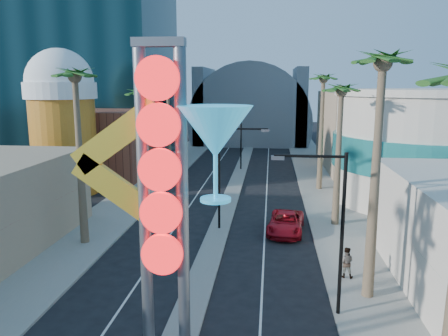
% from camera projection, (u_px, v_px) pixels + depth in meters
% --- Properties ---
extents(sidewalk_west, '(5.00, 100.00, 0.15)m').
position_uv_depth(sidewalk_west, '(151.00, 183.00, 49.19)').
color(sidewalk_west, gray).
rests_on(sidewalk_west, ground).
extents(sidewalk_east, '(5.00, 100.00, 0.15)m').
position_uv_depth(sidewalk_east, '(323.00, 187.00, 47.19)').
color(sidewalk_east, gray).
rests_on(sidewalk_east, ground).
extents(median, '(1.60, 84.00, 0.15)m').
position_uv_depth(median, '(237.00, 179.00, 51.12)').
color(median, gray).
rests_on(median, ground).
extents(brick_filler_west, '(10.00, 10.00, 8.00)m').
position_uv_depth(brick_filler_west, '(104.00, 144.00, 52.06)').
color(brick_filler_west, brown).
rests_on(brick_filler_west, ground).
extents(filler_east, '(10.00, 20.00, 10.00)m').
position_uv_depth(filler_east, '(363.00, 130.00, 58.27)').
color(filler_east, tan).
rests_on(filler_east, ground).
extents(beer_mug, '(7.00, 7.00, 14.50)m').
position_uv_depth(beer_mug, '(62.00, 116.00, 43.63)').
color(beer_mug, '#B55518').
rests_on(beer_mug, ground).
extents(turquoise_building, '(16.60, 16.60, 10.60)m').
position_uv_depth(turquoise_building, '(424.00, 147.00, 40.44)').
color(turquoise_building, beige).
rests_on(turquoise_building, ground).
extents(canopy, '(22.00, 16.00, 22.00)m').
position_uv_depth(canopy, '(251.00, 120.00, 83.52)').
color(canopy, slate).
rests_on(canopy, ground).
extents(neon_sign, '(6.53, 2.60, 12.55)m').
position_uv_depth(neon_sign, '(185.00, 190.00, 15.46)').
color(neon_sign, gray).
rests_on(neon_sign, ground).
extents(streetlight_0, '(3.79, 0.25, 8.00)m').
position_uv_depth(streetlight_0, '(226.00, 168.00, 32.58)').
color(streetlight_0, black).
rests_on(streetlight_0, ground).
extents(streetlight_1, '(3.79, 0.25, 8.00)m').
position_uv_depth(streetlight_1, '(237.00, 133.00, 56.13)').
color(streetlight_1, black).
rests_on(streetlight_1, ground).
extents(streetlight_2, '(3.45, 0.25, 8.00)m').
position_uv_depth(streetlight_2, '(332.00, 220.00, 20.22)').
color(streetlight_2, black).
rests_on(streetlight_2, ground).
extents(palm_1, '(2.40, 2.40, 12.70)m').
position_uv_depth(palm_1, '(75.00, 87.00, 28.56)').
color(palm_1, brown).
rests_on(palm_1, ground).
extents(palm_2, '(2.40, 2.40, 11.20)m').
position_uv_depth(palm_2, '(139.00, 100.00, 42.48)').
color(palm_2, brown).
rests_on(palm_2, ground).
extents(palm_3, '(2.40, 2.40, 11.20)m').
position_uv_depth(palm_3, '(168.00, 97.00, 54.20)').
color(palm_3, brown).
rests_on(palm_3, ground).
extents(palm_5, '(2.40, 2.40, 13.20)m').
position_uv_depth(palm_5, '(382.00, 79.00, 20.72)').
color(palm_5, brown).
rests_on(palm_5, ground).
extents(palm_6, '(2.40, 2.40, 11.70)m').
position_uv_depth(palm_6, '(341.00, 99.00, 32.69)').
color(palm_6, brown).
rests_on(palm_6, ground).
extents(palm_7, '(2.40, 2.40, 12.70)m').
position_uv_depth(palm_7, '(323.00, 86.00, 44.24)').
color(palm_7, brown).
rests_on(palm_7, ground).
extents(red_pickup, '(3.11, 5.71, 1.52)m').
position_uv_depth(red_pickup, '(286.00, 223.00, 32.85)').
color(red_pickup, '#A50C18').
rests_on(red_pickup, ground).
extents(pedestrian_b, '(0.97, 0.82, 1.79)m').
position_uv_depth(pedestrian_b, '(346.00, 262.00, 24.83)').
color(pedestrian_b, gray).
rests_on(pedestrian_b, sidewalk_east).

